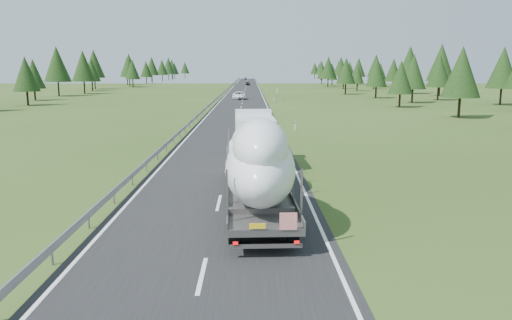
{
  "coord_description": "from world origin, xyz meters",
  "views": [
    {
      "loc": [
        1.61,
        -24.49,
        6.75
      ],
      "look_at": [
        1.9,
        0.74,
        2.09
      ],
      "focal_mm": 35.0,
      "sensor_mm": 36.0,
      "label": 1
    }
  ],
  "objects_px": {
    "highway_sign": "(277,92)",
    "boat_truck": "(256,153)",
    "distant_van": "(239,95)",
    "distant_car_dark": "(248,83)",
    "distant_car_blue": "(246,79)"
  },
  "relations": [
    {
      "from": "boat_truck",
      "to": "distant_car_dark",
      "type": "distance_m",
      "value": 174.61
    },
    {
      "from": "highway_sign",
      "to": "boat_truck",
      "type": "relative_size",
      "value": 0.13
    },
    {
      "from": "boat_truck",
      "to": "distant_car_dark",
      "type": "height_order",
      "value": "boat_truck"
    },
    {
      "from": "distant_car_blue",
      "to": "highway_sign",
      "type": "bearing_deg",
      "value": -82.0
    },
    {
      "from": "boat_truck",
      "to": "distant_van",
      "type": "distance_m",
      "value": 84.01
    },
    {
      "from": "distant_van",
      "to": "distant_car_dark",
      "type": "xyz_separation_m",
      "value": [
        1.45,
        90.65,
        -0.09
      ]
    },
    {
      "from": "highway_sign",
      "to": "distant_car_dark",
      "type": "bearing_deg",
      "value": 93.92
    },
    {
      "from": "boat_truck",
      "to": "distant_car_blue",
      "type": "xyz_separation_m",
      "value": [
        -3.04,
        268.84,
        -1.75
      ]
    },
    {
      "from": "highway_sign",
      "to": "distant_car_blue",
      "type": "bearing_deg",
      "value": 92.51
    },
    {
      "from": "distant_van",
      "to": "distant_car_dark",
      "type": "bearing_deg",
      "value": 88.95
    },
    {
      "from": "highway_sign",
      "to": "boat_truck",
      "type": "xyz_separation_m",
      "value": [
        -5.3,
        -78.77,
        0.58
      ]
    },
    {
      "from": "boat_truck",
      "to": "distant_car_blue",
      "type": "relative_size",
      "value": 5.2
    },
    {
      "from": "boat_truck",
      "to": "distant_car_dark",
      "type": "relative_size",
      "value": 4.58
    },
    {
      "from": "boat_truck",
      "to": "distant_car_blue",
      "type": "height_order",
      "value": "boat_truck"
    },
    {
      "from": "highway_sign",
      "to": "distant_van",
      "type": "bearing_deg",
      "value": 147.15
    }
  ]
}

